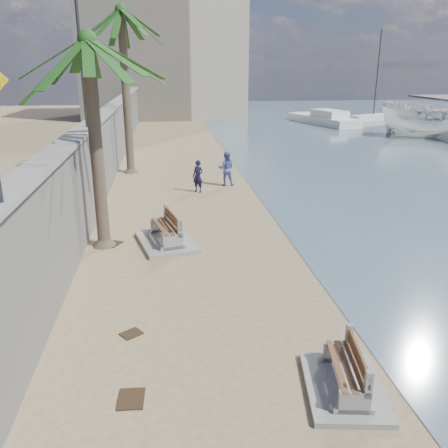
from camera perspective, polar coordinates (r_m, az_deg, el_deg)
ground_plane at (r=9.13m, az=9.19°, el=-21.40°), size 140.00×140.00×0.00m
seawall at (r=27.15m, az=-13.53°, el=9.43°), size 0.45×70.00×3.50m
wall_cap at (r=26.94m, az=-13.82°, el=13.21°), size 0.80×70.00×0.12m
end_building at (r=58.68m, az=-7.30°, el=19.58°), size 18.00×12.00×14.00m
bench_near at (r=9.54m, az=14.38°, el=-16.94°), size 1.72×2.27×0.87m
bench_far at (r=16.24m, az=-6.98°, el=-0.88°), size 2.24×2.83×1.05m
palm_mid at (r=15.59m, az=-16.13°, el=20.22°), size 5.00×5.00×7.44m
palm_back at (r=27.24m, az=-12.29°, el=23.59°), size 5.00×5.00×9.44m
streetlight at (r=18.91m, az=-16.98°, el=20.30°), size 0.28×0.28×5.12m
person_a at (r=22.78m, az=-3.16°, el=6.03°), size 0.77×0.74×1.78m
person_b at (r=24.08m, az=0.27°, el=6.90°), size 1.03×0.86×1.91m
boat_cruiser at (r=43.72m, az=24.50°, el=11.54°), size 5.12×5.10×4.21m
yacht_near at (r=47.04m, az=24.28°, el=10.28°), size 3.76×12.65×1.50m
yacht_far at (r=51.67m, az=11.75°, el=12.11°), size 5.28×10.11×1.50m
sailboat_west at (r=56.72m, az=17.50°, el=12.20°), size 6.13×3.81×9.59m
debris_b at (r=9.42m, az=-11.10°, el=-19.94°), size 0.50×0.61×0.03m
debris_c at (r=16.76m, az=-13.71°, el=-2.28°), size 1.00×0.94×0.03m
debris_d at (r=11.29m, az=-11.09°, el=-12.82°), size 0.58×0.56×0.03m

